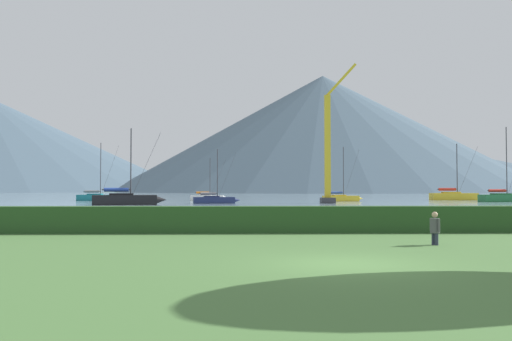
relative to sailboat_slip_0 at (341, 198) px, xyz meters
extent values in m
plane|color=#477038|center=(-13.44, -74.03, -0.56)|extent=(1000.00, 1000.00, 0.00)
cube|color=gray|center=(-13.44, 62.97, -0.56)|extent=(320.00, 246.00, 0.00)
cube|color=#284C23|center=(-13.44, -63.03, 0.07)|extent=(80.00, 1.20, 1.27)
cube|color=gold|center=(-0.09, -0.01, -0.10)|extent=(5.98, 2.78, 0.90)
cone|color=gold|center=(3.17, 0.46, -0.10)|extent=(1.09, 0.90, 0.77)
cube|color=gold|center=(-0.41, -0.06, 0.22)|extent=(2.31, 1.67, 0.58)
cylinder|color=#333338|center=(0.40, 0.06, 4.16)|extent=(0.12, 0.12, 8.45)
cylinder|color=#333338|center=(-0.88, -0.13, 0.84)|extent=(2.58, 0.47, 0.10)
cylinder|color=#2847A3|center=(-0.88, -0.13, 0.84)|extent=(2.23, 0.67, 0.36)
cylinder|color=#333338|center=(1.74, 0.25, 3.95)|extent=(2.71, 0.42, 8.03)
cube|color=#236B38|center=(24.68, -4.58, 0.01)|extent=(7.42, 3.09, 1.14)
cube|color=#206032|center=(24.27, -4.62, 0.42)|extent=(2.83, 1.96, 0.72)
cylinder|color=#333338|center=(25.30, -4.53, 5.65)|extent=(0.14, 0.14, 11.17)
cylinder|color=#333338|center=(23.68, -4.67, 1.20)|extent=(3.25, 0.40, 0.12)
cylinder|color=red|center=(23.68, -4.67, 1.20)|extent=(2.79, 0.69, 0.45)
cube|color=navy|center=(-20.21, -12.21, -0.11)|extent=(5.95, 2.90, 0.90)
cone|color=navy|center=(-17.00, -11.65, -0.11)|extent=(1.09, 0.92, 0.76)
cube|color=#1B2449|center=(-20.53, -12.26, 0.22)|extent=(2.32, 1.71, 0.57)
cylinder|color=#333338|center=(-19.73, -12.12, 3.51)|extent=(0.11, 0.11, 7.16)
cylinder|color=#333338|center=(-20.99, -12.34, 0.83)|extent=(2.55, 0.53, 0.10)
cylinder|color=gray|center=(-20.99, -12.34, 0.83)|extent=(2.21, 0.72, 0.36)
cylinder|color=#333338|center=(-18.40, -11.89, 3.34)|extent=(2.68, 0.49, 6.81)
cube|color=black|center=(-31.30, -18.41, 0.07)|extent=(8.35, 4.05, 1.26)
cone|color=black|center=(-26.79, -17.64, 0.07)|extent=(1.53, 1.28, 1.07)
cube|color=black|center=(-31.75, -18.48, 0.53)|extent=(3.25, 2.39, 0.80)
cylinder|color=#333338|center=(-30.62, -18.29, 4.73)|extent=(0.16, 0.16, 9.20)
cylinder|color=#333338|center=(-32.40, -18.59, 1.39)|extent=(3.57, 0.74, 0.14)
cylinder|color=#2847A3|center=(-32.40, -18.59, 1.39)|extent=(3.10, 1.01, 0.50)
cylinder|color=#333338|center=(-28.76, -17.98, 4.50)|extent=(3.76, 0.67, 8.75)
cube|color=gold|center=(21.75, 8.12, 0.07)|extent=(8.11, 3.09, 1.26)
cone|color=gold|center=(26.32, 7.92, 0.07)|extent=(1.42, 1.13, 1.07)
cube|color=gold|center=(21.30, 8.14, 0.53)|extent=(3.05, 2.05, 0.80)
cylinder|color=#333338|center=(22.44, 8.09, 4.87)|extent=(0.16, 0.16, 9.48)
cylinder|color=#333338|center=(20.64, 8.17, 1.39)|extent=(3.60, 0.29, 0.14)
cylinder|color=red|center=(20.64, 8.17, 1.39)|extent=(3.08, 0.64, 0.50)
cylinder|color=#333338|center=(24.32, 8.01, 4.63)|extent=(3.80, 0.20, 9.02)
cube|color=white|center=(-22.28, 6.04, -0.11)|extent=(5.71, 2.00, 0.89)
cone|color=white|center=(-19.03, 6.02, -0.11)|extent=(0.98, 0.77, 0.76)
cube|color=silver|center=(-22.61, 6.04, 0.22)|extent=(2.13, 1.38, 0.57)
cylinder|color=#333338|center=(-21.79, 6.04, 3.39)|extent=(0.11, 0.11, 6.92)
cylinder|color=#333338|center=(-23.08, 6.05, 0.83)|extent=(2.56, 0.12, 0.10)
cylinder|color=orange|center=(-23.08, 6.05, 0.83)|extent=(2.18, 0.38, 0.36)
cylinder|color=#333338|center=(-20.45, 6.03, 3.22)|extent=(2.71, 0.05, 6.59)
cube|color=#19707A|center=(-41.04, 5.26, -0.04)|extent=(6.57, 2.41, 1.02)
cone|color=#19707A|center=(-37.32, 5.16, -0.04)|extent=(1.14, 0.90, 0.87)
cube|color=#16646E|center=(-41.41, 5.27, 0.33)|extent=(2.46, 1.63, 0.65)
cylinder|color=#333338|center=(-40.48, 5.25, 4.69)|extent=(0.13, 0.13, 9.38)
cylinder|color=#333338|center=(-41.95, 5.29, 1.02)|extent=(2.93, 0.19, 0.11)
cylinder|color=gray|center=(-41.95, 5.29, 1.02)|extent=(2.50, 0.48, 0.41)
cylinder|color=#333338|center=(-38.95, 5.20, 4.46)|extent=(3.09, 0.11, 8.92)
cylinder|color=#2D3347|center=(-9.09, -69.12, -0.34)|extent=(0.14, 0.14, 0.45)
cylinder|color=#2D3347|center=(-9.14, -68.95, -0.34)|extent=(0.14, 0.14, 0.45)
cylinder|color=#4C4C51|center=(-9.11, -69.04, 0.16)|extent=(0.36, 0.36, 0.55)
cylinder|color=#4C4C51|center=(-9.04, -69.27, 0.19)|extent=(0.09, 0.09, 0.49)
cylinder|color=#4C4C51|center=(-9.18, -68.81, 0.19)|extent=(0.09, 0.09, 0.49)
sphere|color=tan|center=(-9.11, -69.04, 0.58)|extent=(0.22, 0.22, 0.22)
cube|color=#333338|center=(-4.09, -11.77, -0.16)|extent=(2.00, 2.00, 0.80)
cube|color=gold|center=(-4.09, -11.77, 7.55)|extent=(0.80, 0.80, 14.63)
cube|color=gold|center=(-2.04, -11.77, 17.12)|extent=(4.35, 0.36, 4.74)
cone|color=#425666|center=(35.50, 256.86, 36.34)|extent=(263.69, 263.69, 73.81)
cone|color=#425666|center=(81.80, 302.65, 19.24)|extent=(326.42, 326.42, 39.60)
camera|label=1|loc=(-16.39, -89.50, 1.57)|focal=38.56mm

